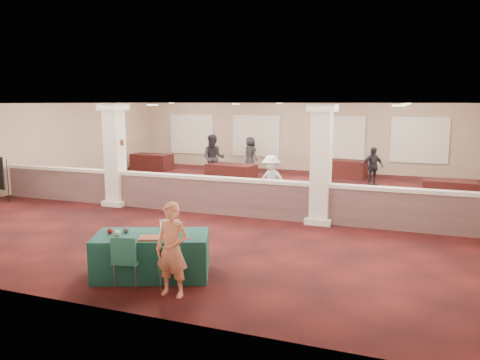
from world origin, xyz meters
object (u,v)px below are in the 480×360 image
at_px(conf_chair_side, 126,256).
at_px(far_table_front_left, 151,185).
at_px(conf_chair_main, 171,264).
at_px(attendee_a, 214,158).
at_px(woman, 172,250).
at_px(far_table_back_right, 344,169).
at_px(far_table_front_right, 450,191).
at_px(far_table_back_left, 152,162).
at_px(attendee_c, 373,167).
at_px(far_table_front_center, 299,194).
at_px(near_table, 152,255).
at_px(attendee_b, 271,181).
at_px(far_table_back_center, 231,174).
at_px(attendee_d, 250,154).

distance_m(conf_chair_side, far_table_front_left, 8.37).
distance_m(conf_chair_main, attendee_a, 11.31).
height_order(woman, far_table_back_right, woman).
bearing_deg(far_table_front_right, far_table_back_left, 168.34).
xyz_separation_m(far_table_front_right, attendee_c, (-2.67, 1.91, 0.43)).
bearing_deg(conf_chair_side, far_table_front_center, 64.12).
bearing_deg(woman, conf_chair_side, 175.19).
height_order(conf_chair_main, far_table_back_left, conf_chair_main).
xyz_separation_m(near_table, far_table_back_right, (1.71, 12.99, -0.02)).
xyz_separation_m(woman, attendee_c, (2.24, 12.00, -0.04)).
bearing_deg(conf_chair_main, far_table_front_center, 67.10).
bearing_deg(attendee_b, woman, -74.49).
distance_m(woman, far_table_back_center, 11.03).
height_order(far_table_front_right, far_table_back_right, far_table_back_right).
height_order(far_table_front_left, far_table_back_left, far_table_back_left).
height_order(conf_chair_side, far_table_back_center, conf_chair_side).
distance_m(far_table_front_right, attendee_b, 6.10).
bearing_deg(far_table_front_center, attendee_a, 142.65).
xyz_separation_m(attendee_c, attendee_d, (-5.79, 2.15, 0.04)).
height_order(attendee_a, attendee_d, attendee_a).
bearing_deg(attendee_b, attendee_a, 146.48).
bearing_deg(far_table_front_left, conf_chair_side, -61.89).
bearing_deg(far_table_front_left, far_table_front_center, 0.00).
relative_size(far_table_front_left, far_table_back_center, 0.90).
xyz_separation_m(near_table, woman, (0.80, -0.67, 0.40)).
bearing_deg(woman, near_table, 139.85).
bearing_deg(far_table_front_right, woman, -115.91).
bearing_deg(far_table_back_left, conf_chair_side, -60.71).
relative_size(near_table, woman, 1.30).
bearing_deg(near_table, attendee_b, 64.98).
bearing_deg(far_table_front_left, attendee_a, 74.45).
height_order(far_table_front_left, attendee_b, attendee_b).
distance_m(near_table, attendee_c, 11.74).
relative_size(far_table_back_right, attendee_b, 1.17).
distance_m(far_table_front_center, far_table_back_right, 6.22).
bearing_deg(conf_chair_main, conf_chair_side, 168.55).
bearing_deg(far_table_back_left, far_table_front_center, -32.05).
xyz_separation_m(far_table_front_center, attendee_a, (-4.38, 3.35, 0.57)).
bearing_deg(attendee_b, far_table_back_center, 140.47).
xyz_separation_m(conf_chair_side, woman, (0.97, -0.07, 0.26)).
xyz_separation_m(far_table_back_center, far_table_back_right, (4.02, 3.09, -0.01)).
relative_size(near_table, far_table_front_left, 1.20).
bearing_deg(conf_chair_side, woman, -19.68).
bearing_deg(attendee_b, near_table, -81.23).
bearing_deg(far_table_front_right, near_table, -121.19).
relative_size(far_table_front_center, attendee_b, 1.21).
distance_m(attendee_a, attendee_d, 3.38).
xyz_separation_m(far_table_back_left, attendee_a, (4.12, -1.98, 0.58)).
bearing_deg(far_table_front_left, near_table, -58.85).
bearing_deg(far_table_back_center, woman, -73.59).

